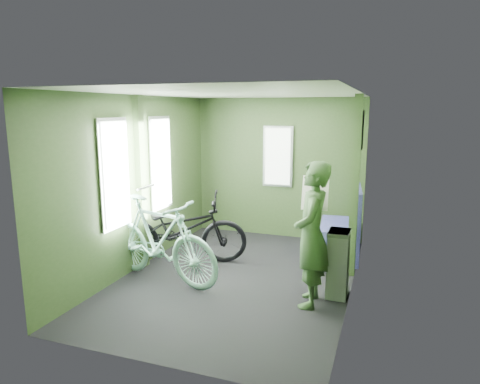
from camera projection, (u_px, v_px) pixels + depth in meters
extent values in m
plane|color=black|center=(237.00, 278.00, 5.45)|extent=(4.00, 4.00, 0.00)
cube|color=silver|center=(237.00, 93.00, 5.01)|extent=(2.80, 4.00, 0.02)
cube|color=#2F4620|center=(278.00, 168.00, 7.09)|extent=(2.80, 0.02, 2.30)
cube|color=#2F4620|center=(152.00, 234.00, 3.38)|extent=(2.80, 0.02, 2.30)
cube|color=#2F4620|center=(139.00, 183.00, 5.69)|extent=(0.02, 4.00, 2.30)
cube|color=#2F4620|center=(355.00, 197.00, 4.78)|extent=(0.02, 4.00, 2.30)
cube|color=#2F4620|center=(141.00, 183.00, 5.68)|extent=(0.08, 0.12, 2.30)
cube|color=silver|center=(116.00, 174.00, 5.13)|extent=(0.02, 0.56, 1.34)
cube|color=silver|center=(162.00, 163.00, 6.15)|extent=(0.02, 0.56, 1.34)
cube|color=white|center=(114.00, 130.00, 5.02)|extent=(0.00, 0.12, 0.12)
cube|color=white|center=(161.00, 126.00, 6.04)|extent=(0.00, 0.12, 0.12)
cylinder|color=silver|center=(146.00, 187.00, 5.67)|extent=(0.03, 0.40, 0.03)
cube|color=#2F4620|center=(355.00, 188.00, 5.35)|extent=(0.10, 0.10, 2.30)
cube|color=white|center=(362.00, 130.00, 5.48)|extent=(0.02, 0.40, 0.50)
cube|color=silver|center=(278.00, 157.00, 7.01)|extent=(0.50, 0.02, 1.00)
imported|color=black|center=(181.00, 262.00, 6.00)|extent=(2.00, 1.31, 1.05)
imported|color=#94D7C1|center=(160.00, 281.00, 5.36)|extent=(1.90, 1.03, 1.12)
imported|color=#36542E|center=(312.00, 235.00, 4.59)|extent=(0.43, 0.61, 1.59)
cube|color=silver|center=(315.00, 193.00, 4.79)|extent=(0.31, 0.21, 0.37)
cube|color=gray|center=(338.00, 264.00, 4.87)|extent=(0.23, 0.32, 0.78)
cube|color=navy|center=(339.00, 240.00, 6.23)|extent=(0.64, 1.03, 0.49)
cube|color=navy|center=(358.00, 207.00, 6.05)|extent=(0.16, 0.98, 0.54)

